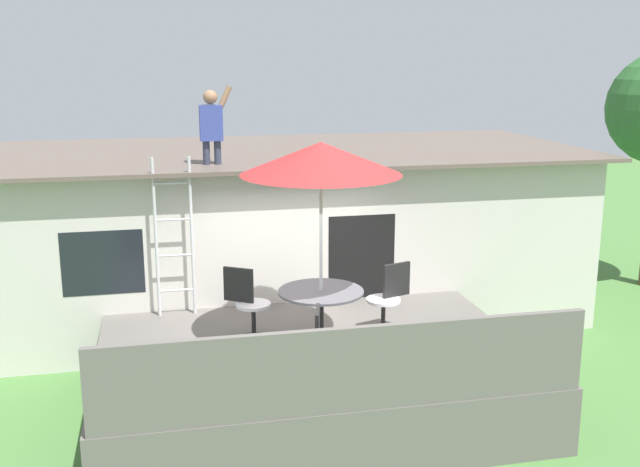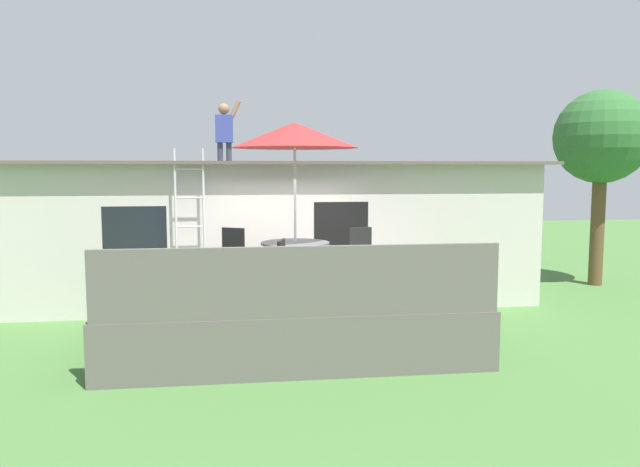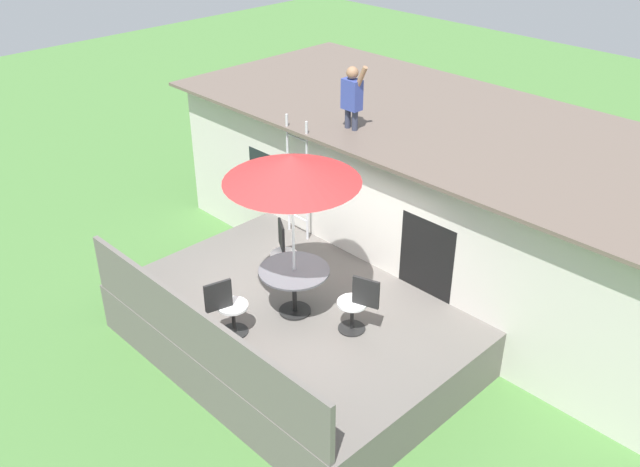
% 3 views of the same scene
% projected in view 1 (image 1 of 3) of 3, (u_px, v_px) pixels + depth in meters
% --- Properties ---
extents(ground_plane, '(40.00, 40.00, 0.00)m').
position_uv_depth(ground_plane, '(311.00, 401.00, 9.61)').
color(ground_plane, '#477538').
extents(house, '(10.50, 4.50, 2.79)m').
position_uv_depth(house, '(268.00, 232.00, 12.71)').
color(house, beige).
rests_on(house, ground).
extents(deck, '(5.22, 3.91, 0.80)m').
position_uv_depth(deck, '(311.00, 372.00, 9.52)').
color(deck, '#605B56').
rests_on(deck, ground).
extents(deck_railing, '(5.12, 0.08, 0.90)m').
position_uv_depth(deck_railing, '(349.00, 370.00, 7.51)').
color(deck_railing, '#605B56').
rests_on(deck_railing, deck).
extents(patio_table, '(1.04, 1.04, 0.74)m').
position_uv_depth(patio_table, '(321.00, 303.00, 9.11)').
color(patio_table, black).
rests_on(patio_table, deck).
extents(patio_umbrella, '(1.90, 1.90, 2.54)m').
position_uv_depth(patio_umbrella, '(321.00, 159.00, 8.70)').
color(patio_umbrella, silver).
rests_on(patio_umbrella, deck).
extents(step_ladder, '(0.52, 0.04, 2.20)m').
position_uv_depth(step_ladder, '(174.00, 238.00, 10.19)').
color(step_ladder, silver).
rests_on(step_ladder, deck).
extents(person_figure, '(0.47, 0.20, 1.11)m').
position_uv_depth(person_figure, '(212.00, 122.00, 10.61)').
color(person_figure, '#33384C').
rests_on(person_figure, house).
extents(patio_chair_left, '(0.57, 0.45, 0.92)m').
position_uv_depth(patio_chair_left, '(248.00, 304.00, 9.46)').
color(patio_chair_left, black).
rests_on(patio_chair_left, deck).
extents(patio_chair_right, '(0.61, 0.44, 0.92)m').
position_uv_depth(patio_chair_right, '(388.00, 299.00, 9.64)').
color(patio_chair_right, black).
rests_on(patio_chair_right, deck).
extents(patio_chair_near, '(0.44, 0.61, 0.92)m').
position_uv_depth(patio_chair_near, '(318.00, 346.00, 8.11)').
color(patio_chair_near, black).
rests_on(patio_chair_near, deck).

